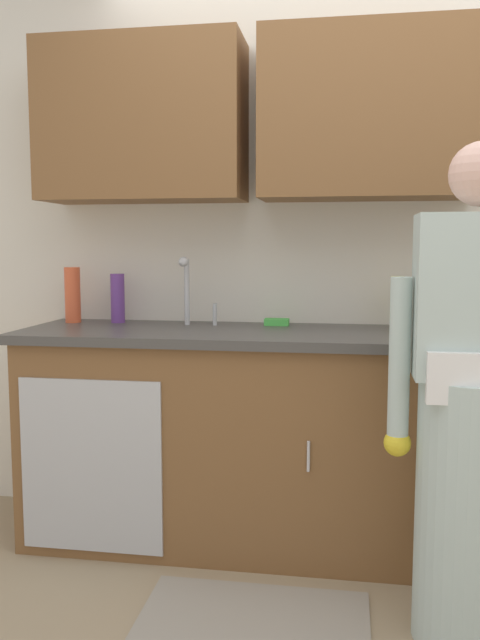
{
  "coord_description": "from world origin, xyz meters",
  "views": [
    {
      "loc": [
        -0.13,
        -2.09,
        1.3
      ],
      "look_at": [
        -0.56,
        0.55,
        1.0
      ],
      "focal_mm": 37.13,
      "sensor_mm": 36.0,
      "label": 1
    }
  ],
  "objects_px": {
    "sink": "(188,332)",
    "person_at_sink": "(471,435)",
    "bottle_cleaner_spray": "(73,295)",
    "knife_on_counter": "(475,337)",
    "bottle_soap": "(118,298)",
    "bottle_water_tall": "(398,302)",
    "sponge": "(277,322)",
    "cup_by_sink": "(400,322)"
  },
  "relations": [
    {
      "from": "sink",
      "to": "person_at_sink",
      "type": "height_order",
      "value": "person_at_sink"
    },
    {
      "from": "bottle_cleaner_spray",
      "to": "knife_on_counter",
      "type": "distance_m",
      "value": 1.8
    },
    {
      "from": "bottle_soap",
      "to": "bottle_cleaner_spray",
      "type": "xyz_separation_m",
      "value": [
        -0.21,
        -0.03,
        0.02
      ]
    },
    {
      "from": "sink",
      "to": "bottle_water_tall",
      "type": "relative_size",
      "value": 2.19
    },
    {
      "from": "sink",
      "to": "bottle_water_tall",
      "type": "distance_m",
      "value": 0.93
    },
    {
      "from": "person_at_sink",
      "to": "knife_on_counter",
      "type": "distance_m",
      "value": 0.59
    },
    {
      "from": "person_at_sink",
      "to": "bottle_soap",
      "type": "height_order",
      "value": "person_at_sink"
    },
    {
      "from": "person_at_sink",
      "to": "bottle_water_tall",
      "type": "relative_size",
      "value": 7.11
    },
    {
      "from": "knife_on_counter",
      "to": "bottle_soap",
      "type": "bearing_deg",
      "value": -142.3
    },
    {
      "from": "sponge",
      "to": "sink",
      "type": "bearing_deg",
      "value": -153.22
    },
    {
      "from": "cup_by_sink",
      "to": "person_at_sink",
      "type": "bearing_deg",
      "value": -73.5
    },
    {
      "from": "sink",
      "to": "bottle_soap",
      "type": "xyz_separation_m",
      "value": [
        -0.38,
        0.18,
        0.13
      ]
    },
    {
      "from": "bottle_soap",
      "to": "sink",
      "type": "bearing_deg",
      "value": -24.8
    },
    {
      "from": "bottle_soap",
      "to": "bottle_cleaner_spray",
      "type": "relative_size",
      "value": 0.88
    },
    {
      "from": "bottle_cleaner_spray",
      "to": "bottle_water_tall",
      "type": "bearing_deg",
      "value": 0.54
    },
    {
      "from": "sink",
      "to": "person_at_sink",
      "type": "bearing_deg",
      "value": -29.93
    },
    {
      "from": "sink",
      "to": "bottle_cleaner_spray",
      "type": "distance_m",
      "value": 0.63
    },
    {
      "from": "bottle_cleaner_spray",
      "to": "sponge",
      "type": "height_order",
      "value": "bottle_cleaner_spray"
    },
    {
      "from": "bottle_soap",
      "to": "cup_by_sink",
      "type": "xyz_separation_m",
      "value": [
        1.28,
        -0.17,
        -0.07
      ]
    },
    {
      "from": "cup_by_sink",
      "to": "knife_on_counter",
      "type": "distance_m",
      "value": 0.31
    },
    {
      "from": "bottle_soap",
      "to": "bottle_water_tall",
      "type": "xyz_separation_m",
      "value": [
        1.29,
        -0.01,
        -0.0
      ]
    },
    {
      "from": "sink",
      "to": "knife_on_counter",
      "type": "height_order",
      "value": "sink"
    },
    {
      "from": "bottle_soap",
      "to": "cup_by_sink",
      "type": "distance_m",
      "value": 1.3
    },
    {
      "from": "sink",
      "to": "bottle_soap",
      "type": "relative_size",
      "value": 2.18
    },
    {
      "from": "bottle_soap",
      "to": "knife_on_counter",
      "type": "height_order",
      "value": "bottle_soap"
    },
    {
      "from": "knife_on_counter",
      "to": "sink",
      "type": "bearing_deg",
      "value": -137.13
    },
    {
      "from": "bottle_soap",
      "to": "sponge",
      "type": "height_order",
      "value": "bottle_soap"
    },
    {
      "from": "cup_by_sink",
      "to": "bottle_soap",
      "type": "bearing_deg",
      "value": 172.29
    },
    {
      "from": "bottle_soap",
      "to": "sponge",
      "type": "relative_size",
      "value": 2.09
    },
    {
      "from": "sponge",
      "to": "cup_by_sink",
      "type": "bearing_deg",
      "value": -19.1
    },
    {
      "from": "bottle_soap",
      "to": "bottle_water_tall",
      "type": "height_order",
      "value": "bottle_soap"
    },
    {
      "from": "sink",
      "to": "cup_by_sink",
      "type": "xyz_separation_m",
      "value": [
        0.9,
        0.0,
        0.06
      ]
    },
    {
      "from": "bottle_cleaner_spray",
      "to": "sponge",
      "type": "relative_size",
      "value": 2.37
    },
    {
      "from": "sink",
      "to": "sponge",
      "type": "xyz_separation_m",
      "value": [
        0.37,
        0.19,
        0.03
      ]
    },
    {
      "from": "knife_on_counter",
      "to": "bottle_cleaner_spray",
      "type": "bearing_deg",
      "value": -140.3
    },
    {
      "from": "sink",
      "to": "bottle_soap",
      "type": "distance_m",
      "value": 0.44
    },
    {
      "from": "sink",
      "to": "cup_by_sink",
      "type": "relative_size",
      "value": 5.45
    },
    {
      "from": "bottle_cleaner_spray",
      "to": "knife_on_counter",
      "type": "height_order",
      "value": "bottle_cleaner_spray"
    },
    {
      "from": "sink",
      "to": "bottle_cleaner_spray",
      "type": "height_order",
      "value": "sink"
    },
    {
      "from": "bottle_water_tall",
      "to": "knife_on_counter",
      "type": "height_order",
      "value": "bottle_water_tall"
    },
    {
      "from": "sink",
      "to": "knife_on_counter",
      "type": "bearing_deg",
      "value": -4.85
    },
    {
      "from": "bottle_soap",
      "to": "bottle_cleaner_spray",
      "type": "height_order",
      "value": "bottle_cleaner_spray"
    }
  ]
}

